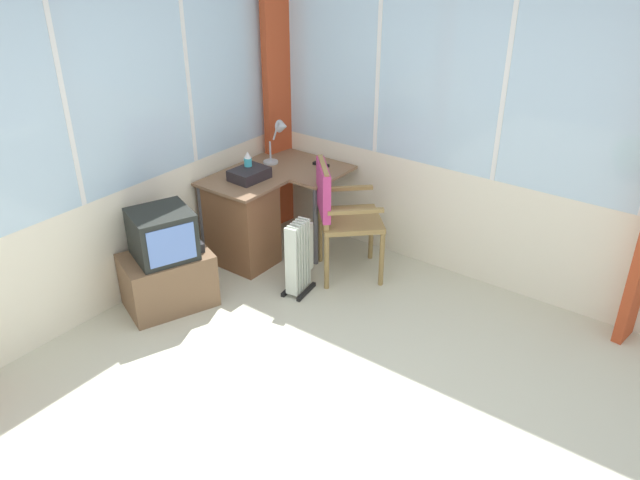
# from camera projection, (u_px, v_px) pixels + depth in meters

# --- Properties ---
(ground) EXTENTS (5.20, 5.17, 0.06)m
(ground) POSITION_uv_depth(u_px,v_px,m) (328.00, 436.00, 3.69)
(ground) COLOR beige
(north_window_panel) EXTENTS (4.20, 0.07, 2.55)m
(north_window_panel) POSITION_uv_depth(u_px,v_px,m) (72.00, 151.00, 4.19)
(north_window_panel) COLOR #EFE7CC
(north_window_panel) RESTS_ON ground
(east_window_panel) EXTENTS (0.07, 4.17, 2.55)m
(east_window_panel) POSITION_uv_depth(u_px,v_px,m) (500.00, 130.00, 4.59)
(east_window_panel) COLOR #EFE7CC
(east_window_panel) RESTS_ON ground
(curtain_corner) EXTENTS (0.33, 0.11, 2.45)m
(curtain_corner) POSITION_uv_depth(u_px,v_px,m) (279.00, 96.00, 5.56)
(curtain_corner) COLOR #B44423
(curtain_corner) RESTS_ON ground
(desk) EXTENTS (1.12, 0.87, 0.73)m
(desk) POSITION_uv_depth(u_px,v_px,m) (245.00, 219.00, 5.29)
(desk) COLOR #836145
(desk) RESTS_ON ground
(desk_lamp) EXTENTS (0.22, 0.19, 0.38)m
(desk_lamp) POSITION_uv_depth(u_px,v_px,m) (280.00, 135.00, 5.41)
(desk_lamp) COLOR #B2B7BC
(desk_lamp) RESTS_ON desk
(tv_remote) EXTENTS (0.05, 0.15, 0.02)m
(tv_remote) POSITION_uv_depth(u_px,v_px,m) (321.00, 164.00, 5.43)
(tv_remote) COLOR black
(tv_remote) RESTS_ON desk
(spray_bottle) EXTENTS (0.06, 0.06, 0.22)m
(spray_bottle) POSITION_uv_depth(u_px,v_px,m) (248.00, 164.00, 5.18)
(spray_bottle) COLOR #41BCCC
(spray_bottle) RESTS_ON desk
(paper_tray) EXTENTS (0.31, 0.25, 0.09)m
(paper_tray) POSITION_uv_depth(u_px,v_px,m) (249.00, 174.00, 5.15)
(paper_tray) COLOR #272225
(paper_tray) RESTS_ON desk
(wooden_armchair) EXTENTS (0.68, 0.68, 0.97)m
(wooden_armchair) POSITION_uv_depth(u_px,v_px,m) (335.00, 205.00, 4.97)
(wooden_armchair) COLOR olive
(wooden_armchair) RESTS_ON ground
(tv_on_stand) EXTENTS (0.76, 0.65, 0.79)m
(tv_on_stand) POSITION_uv_depth(u_px,v_px,m) (167.00, 265.00, 4.70)
(tv_on_stand) COLOR brown
(tv_on_stand) RESTS_ON ground
(space_heater) EXTENTS (0.32, 0.21, 0.60)m
(space_heater) POSITION_uv_depth(u_px,v_px,m) (300.00, 256.00, 4.90)
(space_heater) COLOR silver
(space_heater) RESTS_ON ground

